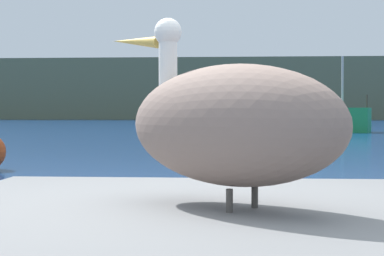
# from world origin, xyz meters

# --- Properties ---
(hillside_backdrop) EXTENTS (140.00, 10.86, 7.54)m
(hillside_backdrop) POSITION_xyz_m (0.00, 79.56, 3.77)
(hillside_backdrop) COLOR #5B664C
(hillside_backdrop) RESTS_ON ground
(pelican) EXTENTS (1.26, 1.12, 0.88)m
(pelican) POSITION_xyz_m (0.16, -0.26, 1.19)
(pelican) COLOR gray
(pelican) RESTS_ON pier_dock
(fishing_boat_green) EXTENTS (7.69, 4.36, 4.16)m
(fishing_boat_green) POSITION_xyz_m (3.76, 33.42, 0.87)
(fishing_boat_green) COLOR #1E8C4C
(fishing_boat_green) RESTS_ON ground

